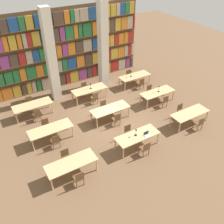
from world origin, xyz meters
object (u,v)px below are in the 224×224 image
chair_11 (150,91)px  chair_16 (141,83)px  reading_table_0 (71,164)px  reading_table_8 (135,76)px  pillar_center (103,46)px  chair_17 (129,75)px  chair_6 (55,141)px  chair_10 (164,101)px  chair_15 (85,88)px  chair_13 (30,103)px  desk_lamp_2 (91,85)px  chair_4 (199,123)px  chair_2 (145,148)px  chair_7 (46,126)px  chair_1 (66,157)px  pillar_left (51,57)px  chair_12 (37,114)px  chair_9 (104,107)px  chair_0 (79,178)px  chair_8 (117,119)px  reading_table_2 (190,114)px  reading_table_3 (50,130)px  desk_lamp_1 (159,88)px  reading_table_6 (33,106)px  reading_table_5 (157,93)px  chair_5 (181,110)px  laptop (147,135)px  chair_14 (95,98)px  reading_table_4 (110,110)px  reading_table_7 (89,90)px  reading_table_1 (137,136)px

chair_11 → chair_16: bearing=-95.0°
reading_table_0 → reading_table_8: (7.51, 5.61, 0.00)m
pillar_center → chair_17: pillar_center is taller
chair_6 → chair_10: same height
chair_15 → chair_17: size_ratio=1.00×
chair_13 → desk_lamp_2: (3.96, -0.84, 0.56)m
chair_4 → chair_10: bearing=93.1°
chair_2 → pillar_center: bearing=75.9°
chair_7 → chair_17: size_ratio=1.00×
chair_1 → reading_table_8: 8.93m
pillar_left → chair_12: size_ratio=6.89×
chair_15 → desk_lamp_2: bearing=97.8°
chair_12 → chair_9: bearing=-19.1°
chair_12 → desk_lamp_2: (3.96, 0.64, 0.56)m
chair_0 → reading_table_8: 9.82m
pillar_center → chair_16: (1.94, -2.04, -2.53)m
pillar_center → chair_8: size_ratio=6.89×
reading_table_2 → reading_table_3: 8.02m
desk_lamp_1 → reading_table_3: bearing=-179.7°
reading_table_2 → chair_9: (-3.80, 3.52, -0.21)m
chair_0 → chair_10: same height
chair_2 → reading_table_6: size_ratio=0.37×
reading_table_5 → reading_table_8: same height
chair_5 → laptop: bearing=17.0°
chair_1 → chair_14: size_ratio=1.00×
chair_6 → chair_14: size_ratio=1.00×
desk_lamp_2 → chair_16: bearing=-10.7°
chair_11 → chair_16: (0.11, 1.22, 0.00)m
chair_6 → chair_16: size_ratio=1.00×
reading_table_4 → reading_table_7: same height
reading_table_3 → chair_1: bearing=-90.1°
pillar_left → chair_2: pillar_left is taller
chair_12 → chair_15: same height
pillar_left → chair_5: pillar_left is taller
pillar_center → chair_6: 7.79m
chair_14 → chair_6: bearing=-143.9°
reading_table_0 → chair_10: chair_10 is taller
chair_4 → desk_lamp_2: 7.31m
chair_15 → reading_table_1: bearing=89.9°
chair_7 → reading_table_7: chair_7 is taller
reading_table_7 → chair_2: bearing=-90.4°
chair_17 → reading_table_2: bearing=90.1°
reading_table_0 → chair_2: 3.76m
chair_1 → chair_5: 7.56m
chair_7 → reading_table_4: 3.84m
chair_1 → reading_table_4: bearing=-150.6°
chair_5 → reading_table_7: bearing=-51.2°
chair_4 → chair_5: size_ratio=1.00×
reading_table_3 → chair_6: (-0.03, -0.74, -0.21)m
chair_11 → desk_lamp_1: (0.09, -0.74, 0.58)m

